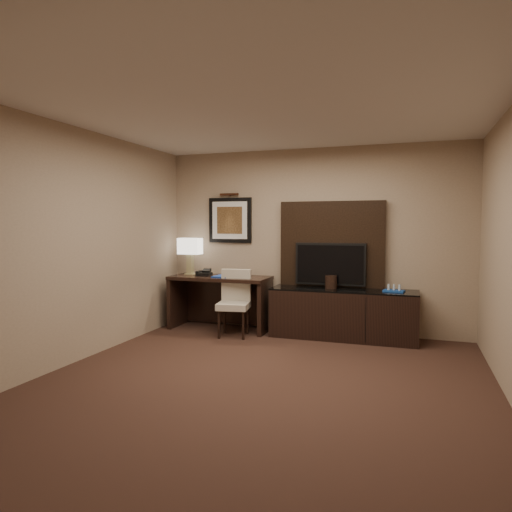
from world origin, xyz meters
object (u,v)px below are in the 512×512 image
at_px(credenza, 343,314).
at_px(desk_phone, 204,272).
at_px(table_lamp, 190,257).
at_px(minibar_tray, 394,288).
at_px(desk_chair, 234,305).
at_px(desk, 220,303).
at_px(tv, 330,264).
at_px(ice_bucket, 331,282).

relative_size(credenza, desk_phone, 9.39).
xyz_separation_m(credenza, table_lamp, (-2.38, 0.05, 0.74)).
bearing_deg(table_lamp, minibar_tray, -0.91).
xyz_separation_m(desk_chair, desk_phone, (-0.62, 0.35, 0.41)).
xyz_separation_m(desk, tv, (1.63, 0.19, 0.62)).
height_order(table_lamp, desk_phone, table_lamp).
bearing_deg(tv, desk_chair, -156.52).
bearing_deg(desk_chair, tv, 14.05).
relative_size(desk, desk_chair, 1.67).
height_order(desk, ice_bucket, ice_bucket).
xyz_separation_m(credenza, desk_chair, (-1.48, -0.39, 0.10)).
bearing_deg(desk_phone, desk_chair, -34.67).
bearing_deg(minibar_tray, desk_chair, -169.84).
relative_size(tv, desk_phone, 4.70).
bearing_deg(ice_bucket, table_lamp, 179.51).
relative_size(desk_chair, table_lamp, 1.62).
bearing_deg(minibar_tray, ice_bucket, 178.03).
height_order(credenza, tv, tv).
bearing_deg(table_lamp, desk_chair, -25.80).
bearing_deg(credenza, minibar_tray, -0.59).
height_order(ice_bucket, minibar_tray, ice_bucket).
distance_m(table_lamp, desk_phone, 0.37).
relative_size(credenza, desk_chair, 2.23).
bearing_deg(tv, table_lamp, -176.89).
bearing_deg(table_lamp, ice_bucket, -0.49).
bearing_deg(ice_bucket, desk_phone, -177.97).
height_order(desk_phone, ice_bucket, desk_phone).
distance_m(desk_chair, table_lamp, 1.18).
distance_m(desk_phone, ice_bucket, 1.93).
bearing_deg(desk, tv, 7.07).
height_order(desk, table_lamp, table_lamp).
bearing_deg(desk, desk_phone, -176.17).
bearing_deg(desk_chair, ice_bucket, 8.22).
bearing_deg(minibar_tray, credenza, 179.97).
relative_size(desk_chair, desk_phone, 4.21).
distance_m(table_lamp, minibar_tray, 3.07).
bearing_deg(desk_chair, credenza, 5.17).
distance_m(desk_chair, desk_phone, 0.82).
distance_m(credenza, desk_phone, 2.17).
height_order(desk, desk_chair, desk_chair).
height_order(credenza, table_lamp, table_lamp).
relative_size(credenza, tv, 2.00).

